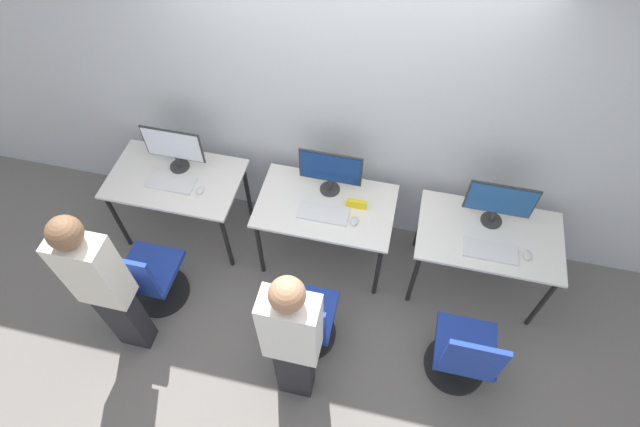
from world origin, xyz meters
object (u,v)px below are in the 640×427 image
Objects in this scene: mouse_right at (528,255)px; mouse_center at (354,221)px; keyboard_right at (490,251)px; keyboard_center at (323,213)px; office_chair_right at (463,356)px; monitor_right at (500,202)px; monitor_center at (330,170)px; monitor_left at (174,147)px; person_left at (103,285)px; person_center at (292,340)px; keyboard_left at (171,183)px; mouse_left at (200,190)px; office_chair_center at (304,322)px; office_chair_left at (149,278)px.

mouse_center is at bearing 179.07° from mouse_right.
keyboard_center is at bearing 177.06° from keyboard_right.
office_chair_right reaches higher than keyboard_center.
monitor_center is at bearing 178.70° from monitor_right.
monitor_left is at bearing 173.69° from keyboard_right.
monitor_right is (2.61, 1.26, 0.09)m from person_left.
person_center is at bearing -87.60° from keyboard_center.
keyboard_right is (2.59, -0.09, 0.00)m from keyboard_left.
person_left is 3.04m from mouse_right.
keyboard_center is 1.49m from office_chair_right.
monitor_center reaches higher than office_chair_right.
monitor_left reaches higher than mouse_left.
keyboard_center is 4.46× the size of mouse_center.
monitor_center is at bearing 165.94° from keyboard_right.
monitor_center is 0.58× the size of office_chair_right.
keyboard_left is 0.80× the size of monitor_right.
person_left reaches higher than monitor_left.
mouse_center is (0.25, -0.28, -0.22)m from monitor_center.
person_left is 3.23× the size of monitor_center.
office_chair_right is (-0.07, -0.68, -0.40)m from keyboard_right.
office_chair_right reaches higher than mouse_left.
mouse_left is 1.08m from person_left.
person_center is (0.02, -0.37, 0.52)m from office_chair_center.
office_chair_center is at bearing -151.83° from keyboard_right.
office_chair_right is at bearing -39.39° from monitor_center.
keyboard_right is (1.30, -0.32, -0.23)m from monitor_center.
office_chair_left is at bearing -153.00° from keyboard_center.
office_chair_center is 1.50m from keyboard_right.
keyboard_left is 1.00× the size of keyboard_center.
mouse_center is 1.12m from person_center.
office_chair_left is at bearing 176.25° from office_chair_center.
monitor_left is at bearing 174.67° from mouse_right.
mouse_left is 0.83m from office_chair_left.
person_left is at bearing -141.91° from keyboard_center.
monitor_right is at bearing 18.94° from office_chair_left.
keyboard_right is (2.33, -0.07, -0.01)m from mouse_left.
keyboard_right is (1.04, -0.04, -0.01)m from mouse_center.
person_left is 1.87× the size of office_chair_right.
person_center is (1.36, -0.09, -0.02)m from person_left.
person_left is at bearing -168.17° from office_chair_center.
monitor_left is 0.30m from keyboard_left.
monitor_right is at bearing 37.49° from office_chair_center.
mouse_right reaches higher than keyboard_right.
monitor_center reaches higher than keyboard_center.
keyboard_left is 4.46× the size of mouse_right.
person_center is 1.34m from office_chair_right.
monitor_left reaches higher than office_chair_left.
mouse_center is 0.10× the size of office_chair_right.
keyboard_left is at bearing -175.50° from monitor_right.
monitor_left is 1.75m from office_chair_center.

